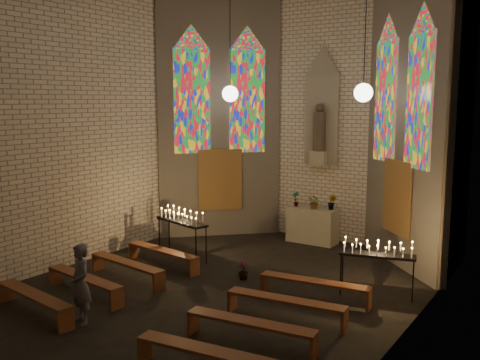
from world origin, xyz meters
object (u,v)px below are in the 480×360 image
at_px(visitor, 80,284).
at_px(votive_stand_left, 182,218).
at_px(aisle_flower_pot, 243,271).
at_px(altar, 312,225).
at_px(votive_stand_right, 378,251).

bearing_deg(visitor, votive_stand_left, 124.06).
distance_m(aisle_flower_pot, votive_stand_left, 2.41).
xyz_separation_m(altar, aisle_flower_pot, (0.12, -3.76, -0.30)).
bearing_deg(aisle_flower_pot, visitor, -107.40).
height_order(altar, aisle_flower_pot, altar).
bearing_deg(votive_stand_left, aisle_flower_pot, 1.64).
distance_m(aisle_flower_pot, votive_stand_right, 3.03).
distance_m(aisle_flower_pot, visitor, 3.84).
xyz_separation_m(votive_stand_left, visitor, (1.06, -4.11, -0.32)).
distance_m(votive_stand_left, visitor, 4.26).
bearing_deg(aisle_flower_pot, votive_stand_right, 12.87).
height_order(votive_stand_left, votive_stand_right, votive_stand_left).
relative_size(votive_stand_right, visitor, 1.06).
bearing_deg(votive_stand_left, votive_stand_right, 15.93).
bearing_deg(votive_stand_right, visitor, -148.23).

